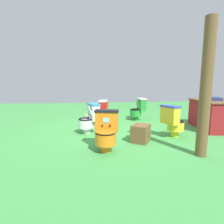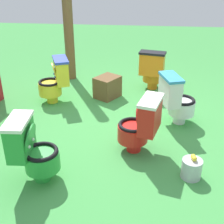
# 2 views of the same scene
# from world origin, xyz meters

# --- Properties ---
(ground) EXTENTS (14.00, 14.00, 0.00)m
(ground) POSITION_xyz_m (0.00, 0.00, 0.00)
(ground) COLOR #429947
(toilet_green) EXTENTS (0.44, 0.51, 0.73)m
(toilet_green) POSITION_xyz_m (-1.24, 0.80, 0.37)
(toilet_green) COLOR green
(toilet_green) RESTS_ON ground
(toilet_orange) EXTENTS (0.56, 0.50, 0.73)m
(toilet_orange) POSITION_xyz_m (1.36, -0.49, 0.37)
(toilet_orange) COLOR orange
(toilet_orange) RESTS_ON ground
(toilet_yellow) EXTENTS (0.55, 0.60, 0.73)m
(toilet_yellow) POSITION_xyz_m (0.71, 1.08, 0.37)
(toilet_yellow) COLOR yellow
(toilet_yellow) RESTS_ON ground
(toilet_red) EXTENTS (0.52, 0.58, 0.73)m
(toilet_red) POSITION_xyz_m (-0.60, -0.31, 0.37)
(toilet_red) COLOR red
(toilet_red) RESTS_ON ground
(toilet_white) EXTENTS (0.53, 0.59, 0.73)m
(toilet_white) POSITION_xyz_m (0.17, -0.80, 0.37)
(toilet_white) COLOR white
(toilet_white) RESTS_ON ground
(vendor_table) EXTENTS (1.58, 1.09, 0.85)m
(vendor_table) POSITION_xyz_m (0.10, 2.50, 0.39)
(vendor_table) COLOR maroon
(vendor_table) RESTS_ON ground
(wooden_post) EXTENTS (0.18, 0.18, 2.21)m
(wooden_post) POSITION_xyz_m (1.81, 1.07, 1.11)
(wooden_post) COLOR brown
(wooden_post) RESTS_ON ground
(small_crate) EXTENTS (0.51, 0.49, 0.36)m
(small_crate) POSITION_xyz_m (0.97, 0.26, 0.18)
(small_crate) COLOR brown
(small_crate) RESTS_ON ground
(lemon_bucket) EXTENTS (0.22, 0.22, 0.28)m
(lemon_bucket) POSITION_xyz_m (-1.05, -0.88, 0.12)
(lemon_bucket) COLOR #B7B7BF
(lemon_bucket) RESTS_ON ground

